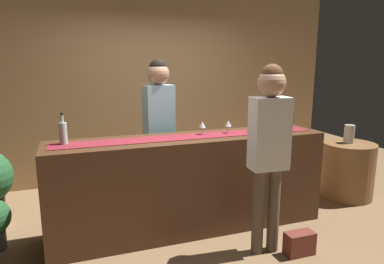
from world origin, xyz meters
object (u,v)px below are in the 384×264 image
Objects in this scene: wine_glass_far_end at (261,124)px; wine_glass_mid_counter at (228,124)px; wine_bottle_green at (290,118)px; bartender at (159,117)px; round_side_table at (347,170)px; customer_sipping at (269,139)px; handbag at (299,243)px; vase_on_side_table at (349,134)px; wine_bottle_clear at (63,133)px; wine_glass_near_customer at (202,125)px.

wine_glass_mid_counter is at bearing 162.45° from wine_glass_far_end.
bartender reaches higher than wine_bottle_green.
customer_sipping is at bearing -154.38° from round_side_table.
wine_glass_far_end reaches higher than handbag.
wine_glass_mid_counter reaches higher than vase_on_side_table.
wine_bottle_clear is 1.69m from wine_glass_mid_counter.
wine_glass_near_customer is 0.83m from customer_sipping.
wine_glass_near_customer is at bearing -0.82° from wine_bottle_clear.
bartender reaches higher than wine_glass_near_customer.
wine_bottle_green is 2.10× the size of wine_glass_far_end.
customer_sipping is 1.98m from vase_on_side_table.
bartender is 7.61× the size of vase_on_side_table.
wine_bottle_green is 2.53m from wine_bottle_clear.
wine_bottle_green is 2.10× the size of wine_glass_near_customer.
wine_glass_near_customer is 0.51× the size of handbag.
bartender reaches higher than wine_bottle_clear.
wine_bottle_clear is 1.17m from bartender.
customer_sipping is at bearing -64.30° from wine_glass_near_customer.
customer_sipping is (0.06, -0.72, -0.02)m from wine_glass_mid_counter.
wine_bottle_green is 1.26× the size of vase_on_side_table.
customer_sipping is at bearing -84.97° from wine_glass_mid_counter.
handbag is (2.03, -0.92, -1.02)m from wine_bottle_clear.
bartender is at bearing 123.08° from wine_glass_near_customer.
wine_glass_mid_counter is at bearing 99.76° from customer_sipping.
customer_sipping reaches higher than wine_bottle_green.
wine_glass_far_end is (2.03, -0.15, -0.01)m from wine_bottle_clear.
wine_bottle_clear reaches higher than vase_on_side_table.
bartender is at bearing 124.51° from handbag.
handbag is at bearing -54.68° from wine_glass_near_customer.
wine_glass_near_customer is at bearing -177.24° from round_side_table.
wine_glass_near_customer is (1.39, -0.02, -0.01)m from wine_bottle_clear.
wine_glass_mid_counter is at bearing -176.16° from round_side_table.
round_side_table is (3.52, 0.08, -0.76)m from wine_bottle_clear.
round_side_table is at bearing -85.25° from vase_on_side_table.
bartender is at bearing 170.20° from round_side_table.
wine_bottle_clear is at bearing -178.34° from vase_on_side_table.
wine_glass_far_end is 0.19× the size of round_side_table.
wine_glass_mid_counter reaches higher than handbag.
wine_glass_near_customer and wine_glass_far_end have the same top height.
wine_bottle_green is at bearing -175.53° from vase_on_side_table.
wine_glass_far_end is at bearing 70.39° from customer_sipping.
bartender reaches higher than vase_on_side_table.
wine_bottle_green is at bearing -176.67° from round_side_table.
customer_sipping is at bearing -134.65° from wine_bottle_green.
bartender is at bearing 161.94° from wine_bottle_green.
wine_bottle_green is 2.10× the size of wine_glass_mid_counter.
wine_glass_far_end is 1.68m from round_side_table.
bartender is 6.52× the size of handbag.
wine_bottle_green is 1.25m from round_side_table.
wine_glass_near_customer is 0.60× the size of vase_on_side_table.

